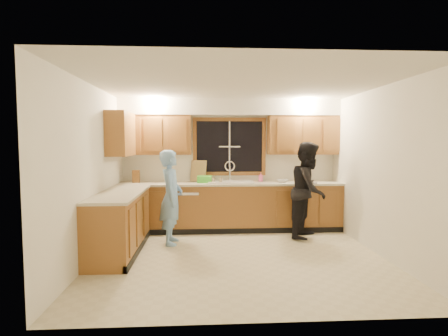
% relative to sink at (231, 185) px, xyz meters
% --- Properties ---
extents(floor, '(4.20, 4.20, 0.00)m').
position_rel_sink_xyz_m(floor, '(0.00, -1.60, -0.86)').
color(floor, beige).
rests_on(floor, ground).
extents(ceiling, '(4.20, 4.20, 0.00)m').
position_rel_sink_xyz_m(ceiling, '(0.00, -1.60, 1.64)').
color(ceiling, silver).
extents(wall_back, '(4.20, 0.00, 4.20)m').
position_rel_sink_xyz_m(wall_back, '(0.00, 0.30, 0.39)').
color(wall_back, white).
rests_on(wall_back, ground).
extents(wall_left, '(0.00, 3.80, 3.80)m').
position_rel_sink_xyz_m(wall_left, '(-2.10, -1.60, 0.39)').
color(wall_left, white).
rests_on(wall_left, ground).
extents(wall_right, '(0.00, 3.80, 3.80)m').
position_rel_sink_xyz_m(wall_right, '(2.10, -1.60, 0.39)').
color(wall_right, white).
rests_on(wall_right, ground).
extents(base_cabinets_back, '(4.20, 0.60, 0.88)m').
position_rel_sink_xyz_m(base_cabinets_back, '(0.00, -0.00, -0.42)').
color(base_cabinets_back, '#945F2B').
rests_on(base_cabinets_back, ground).
extents(base_cabinets_left, '(0.60, 1.90, 0.88)m').
position_rel_sink_xyz_m(base_cabinets_left, '(-1.80, -1.25, -0.42)').
color(base_cabinets_left, '#945F2B').
rests_on(base_cabinets_left, ground).
extents(countertop_back, '(4.20, 0.63, 0.04)m').
position_rel_sink_xyz_m(countertop_back, '(0.00, -0.02, 0.04)').
color(countertop_back, beige).
rests_on(countertop_back, base_cabinets_back).
extents(countertop_left, '(0.63, 1.90, 0.04)m').
position_rel_sink_xyz_m(countertop_left, '(-1.79, -1.25, 0.04)').
color(countertop_left, beige).
rests_on(countertop_left, base_cabinets_left).
extents(upper_cabinets_left, '(1.35, 0.33, 0.75)m').
position_rel_sink_xyz_m(upper_cabinets_left, '(-1.43, 0.13, 0.96)').
color(upper_cabinets_left, '#945F2B').
rests_on(upper_cabinets_left, wall_back).
extents(upper_cabinets_right, '(1.35, 0.33, 0.75)m').
position_rel_sink_xyz_m(upper_cabinets_right, '(1.43, 0.13, 0.96)').
color(upper_cabinets_right, '#945F2B').
rests_on(upper_cabinets_right, wall_back).
extents(upper_cabinets_return, '(0.33, 0.90, 0.75)m').
position_rel_sink_xyz_m(upper_cabinets_return, '(-1.94, -0.48, 0.96)').
color(upper_cabinets_return, '#945F2B').
rests_on(upper_cabinets_return, wall_left).
extents(soffit, '(4.20, 0.35, 0.30)m').
position_rel_sink_xyz_m(soffit, '(0.00, 0.12, 1.49)').
color(soffit, white).
rests_on(soffit, wall_back).
extents(window_frame, '(1.44, 0.03, 1.14)m').
position_rel_sink_xyz_m(window_frame, '(0.00, 0.29, 0.74)').
color(window_frame, black).
rests_on(window_frame, wall_back).
extents(sink, '(0.86, 0.52, 0.57)m').
position_rel_sink_xyz_m(sink, '(0.00, 0.00, 0.00)').
color(sink, white).
rests_on(sink, countertop_back).
extents(dishwasher, '(0.60, 0.56, 0.82)m').
position_rel_sink_xyz_m(dishwasher, '(-0.85, -0.01, -0.45)').
color(dishwasher, silver).
rests_on(dishwasher, floor).
extents(stove, '(0.58, 0.75, 0.90)m').
position_rel_sink_xyz_m(stove, '(-1.80, -1.82, -0.41)').
color(stove, silver).
rests_on(stove, floor).
extents(man, '(0.37, 0.57, 1.56)m').
position_rel_sink_xyz_m(man, '(-1.05, -0.85, -0.08)').
color(man, '#79ACE5').
rests_on(man, floor).
extents(woman, '(0.97, 1.03, 1.69)m').
position_rel_sink_xyz_m(woman, '(1.34, -0.59, -0.02)').
color(woman, black).
rests_on(woman, floor).
extents(knife_block, '(0.13, 0.11, 0.24)m').
position_rel_sink_xyz_m(knife_block, '(-1.80, 0.09, 0.17)').
color(knife_block, brown).
rests_on(knife_block, countertop_back).
extents(cutting_board, '(0.33, 0.21, 0.41)m').
position_rel_sink_xyz_m(cutting_board, '(-0.62, 0.20, 0.26)').
color(cutting_board, tan).
rests_on(cutting_board, countertop_back).
extents(dish_crate, '(0.29, 0.27, 0.13)m').
position_rel_sink_xyz_m(dish_crate, '(-0.49, 0.02, 0.12)').
color(dish_crate, green).
rests_on(dish_crate, countertop_back).
extents(soap_bottle, '(0.09, 0.10, 0.18)m').
position_rel_sink_xyz_m(soap_bottle, '(0.61, 0.15, 0.14)').
color(soap_bottle, pink).
rests_on(soap_bottle, countertop_back).
extents(bowl, '(0.25, 0.25, 0.05)m').
position_rel_sink_xyz_m(bowl, '(1.00, -0.03, 0.08)').
color(bowl, silver).
rests_on(bowl, countertop_back).
extents(can_left, '(0.07, 0.07, 0.11)m').
position_rel_sink_xyz_m(can_left, '(-0.34, -0.13, 0.11)').
color(can_left, '#C5B497').
rests_on(can_left, countertop_back).
extents(can_right, '(0.08, 0.08, 0.11)m').
position_rel_sink_xyz_m(can_right, '(-0.20, -0.20, 0.11)').
color(can_right, '#C5B497').
rests_on(can_right, countertop_back).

